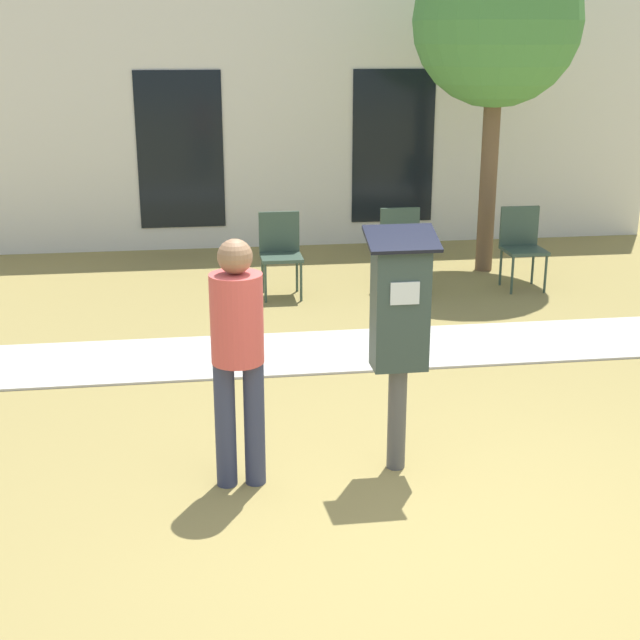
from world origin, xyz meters
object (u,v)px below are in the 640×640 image
object	(u,v)px
outdoor_chair_middle	(402,243)
outdoor_chair_right	(522,241)
parking_meter	(400,319)
outdoor_chair_left	(280,247)
person_standing	(238,345)

from	to	relation	value
outdoor_chair_middle	outdoor_chair_right	size ratio (longest dim) A/B	1.00
parking_meter	outdoor_chair_left	xyz separation A→B (m)	(-0.34, 4.19, -0.49)
outdoor_chair_middle	outdoor_chair_right	distance (m)	1.35
person_standing	outdoor_chair_left	distance (m)	4.35
person_standing	outdoor_chair_right	distance (m)	5.41
person_standing	outdoor_chair_middle	distance (m)	4.78
outdoor_chair_left	outdoor_chair_middle	size ratio (longest dim) A/B	1.00
outdoor_chair_left	outdoor_chair_middle	xyz separation A→B (m)	(1.35, 0.03, 0.00)
outdoor_chair_left	outdoor_chair_right	xyz separation A→B (m)	(2.70, -0.06, 0.00)
outdoor_chair_middle	outdoor_chair_left	bearing A→B (deg)	167.83
parking_meter	outdoor_chair_left	bearing A→B (deg)	94.62
outdoor_chair_middle	parking_meter	bearing A→B (deg)	-116.97
outdoor_chair_left	parking_meter	bearing A→B (deg)	-101.33
outdoor_chair_left	outdoor_chair_middle	distance (m)	1.35
parking_meter	person_standing	distance (m)	1.02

